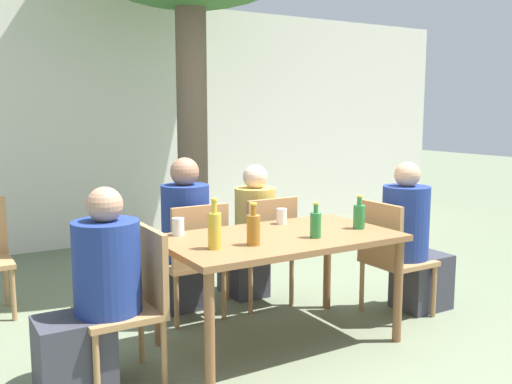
# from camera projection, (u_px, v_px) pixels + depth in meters

# --- Properties ---
(ground_plane) EXTENTS (30.00, 30.00, 0.00)m
(ground_plane) POSITION_uv_depth(u_px,v_px,m) (279.00, 343.00, 3.85)
(ground_plane) COLOR #667056
(cafe_building_wall) EXTENTS (10.00, 0.08, 2.80)m
(cafe_building_wall) POSITION_uv_depth(u_px,v_px,m) (115.00, 124.00, 6.62)
(cafe_building_wall) COLOR silver
(cafe_building_wall) RESTS_ON ground_plane
(dining_table_front) EXTENTS (1.53, 0.89, 0.74)m
(dining_table_front) POSITION_uv_depth(u_px,v_px,m) (279.00, 247.00, 3.75)
(dining_table_front) COLOR brown
(dining_table_front) RESTS_ON ground_plane
(patio_chair_0) EXTENTS (0.44, 0.44, 0.88)m
(patio_chair_0) POSITION_uv_depth(u_px,v_px,m) (134.00, 297.00, 3.27)
(patio_chair_0) COLOR #A87A4C
(patio_chair_0) RESTS_ON ground_plane
(patio_chair_1) EXTENTS (0.44, 0.44, 0.88)m
(patio_chair_1) POSITION_uv_depth(u_px,v_px,m) (390.00, 253.00, 4.28)
(patio_chair_1) COLOR #A87A4C
(patio_chair_1) RESTS_ON ground_plane
(patio_chair_2) EXTENTS (0.44, 0.44, 0.88)m
(patio_chair_2) POSITION_uv_depth(u_px,v_px,m) (194.00, 255.00, 4.20)
(patio_chair_2) COLOR #A87A4C
(patio_chair_2) RESTS_ON ground_plane
(patio_chair_3) EXTENTS (0.44, 0.44, 0.88)m
(patio_chair_3) POSITION_uv_depth(u_px,v_px,m) (265.00, 245.00, 4.51)
(patio_chair_3) COLOR #A87A4C
(patio_chair_3) RESTS_ON ground_plane
(person_seated_0) EXTENTS (0.59, 0.37, 1.14)m
(person_seated_0) POSITION_uv_depth(u_px,v_px,m) (93.00, 300.00, 3.15)
(person_seated_0) COLOR #383842
(person_seated_0) RESTS_ON ground_plane
(person_seated_1) EXTENTS (0.58, 0.35, 1.17)m
(person_seated_1) POSITION_uv_depth(u_px,v_px,m) (412.00, 245.00, 4.40)
(person_seated_1) COLOR #383842
(person_seated_1) RESTS_ON ground_plane
(person_seated_2) EXTENTS (0.36, 0.58, 1.21)m
(person_seated_2) POSITION_uv_depth(u_px,v_px,m) (182.00, 243.00, 4.39)
(person_seated_2) COLOR #383842
(person_seated_2) RESTS_ON ground_plane
(person_seated_3) EXTENTS (0.33, 0.57, 1.13)m
(person_seated_3) POSITION_uv_depth(u_px,v_px,m) (250.00, 239.00, 4.71)
(person_seated_3) COLOR #383842
(person_seated_3) RESTS_ON ground_plane
(oil_cruet_0) EXTENTS (0.08, 0.08, 0.30)m
(oil_cruet_0) POSITION_uv_depth(u_px,v_px,m) (215.00, 229.00, 3.36)
(oil_cruet_0) COLOR gold
(oil_cruet_0) RESTS_ON dining_table_front
(green_bottle_1) EXTENTS (0.08, 0.08, 0.23)m
(green_bottle_1) POSITION_uv_depth(u_px,v_px,m) (359.00, 216.00, 3.94)
(green_bottle_1) COLOR #287A38
(green_bottle_1) RESTS_ON dining_table_front
(green_bottle_2) EXTENTS (0.07, 0.07, 0.23)m
(green_bottle_2) POSITION_uv_depth(u_px,v_px,m) (316.00, 224.00, 3.66)
(green_bottle_2) COLOR #287A38
(green_bottle_2) RESTS_ON dining_table_front
(amber_bottle_3) EXTENTS (0.08, 0.08, 0.26)m
(amber_bottle_3) POSITION_uv_depth(u_px,v_px,m) (253.00, 229.00, 3.46)
(amber_bottle_3) COLOR #9E661E
(amber_bottle_3) RESTS_ON dining_table_front
(drinking_glass_0) EXTENTS (0.08, 0.08, 0.12)m
(drinking_glass_0) POSITION_uv_depth(u_px,v_px,m) (178.00, 227.00, 3.73)
(drinking_glass_0) COLOR silver
(drinking_glass_0) RESTS_ON dining_table_front
(drinking_glass_1) EXTENTS (0.08, 0.08, 0.11)m
(drinking_glass_1) POSITION_uv_depth(u_px,v_px,m) (282.00, 216.00, 4.10)
(drinking_glass_1) COLOR silver
(drinking_glass_1) RESTS_ON dining_table_front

